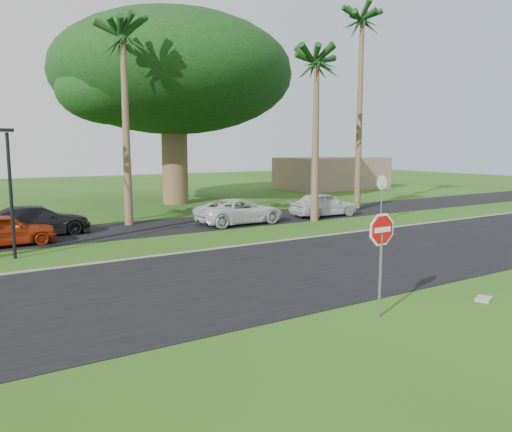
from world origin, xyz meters
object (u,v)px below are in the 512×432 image
at_px(stop_sign_far, 382,189).
at_px(car_minivan, 240,212).
at_px(car_pickup, 324,205).
at_px(stop_sign_near, 381,243).
at_px(car_red, 4,231).
at_px(car_dark, 37,221).

distance_m(stop_sign_far, car_minivan, 7.77).
xyz_separation_m(car_minivan, car_pickup, (5.56, -0.10, 0.04)).
relative_size(stop_sign_near, car_red, 0.68).
relative_size(car_red, car_minivan, 0.82).
bearing_deg(stop_sign_near, car_dark, 107.35).
bearing_deg(car_pickup, car_dark, 84.85).
relative_size(stop_sign_near, car_pickup, 0.65).
distance_m(car_dark, car_pickup, 15.24).
bearing_deg(car_dark, stop_sign_near, -161.59).
xyz_separation_m(stop_sign_far, car_minivan, (-6.99, 3.20, -1.12)).
relative_size(car_dark, car_minivan, 0.99).
bearing_deg(car_minivan, stop_sign_near, 161.04).
relative_size(car_dark, car_pickup, 1.15).
distance_m(stop_sign_near, car_dark, 16.92).
relative_size(car_red, car_pickup, 0.95).
xyz_separation_m(stop_sign_far, car_red, (-18.06, 3.08, -1.11)).
bearing_deg(car_red, car_dark, -39.52).
xyz_separation_m(stop_sign_near, car_red, (-6.56, 14.08, -1.11)).
bearing_deg(car_red, car_pickup, -92.74).
xyz_separation_m(car_dark, car_minivan, (9.55, -1.92, -0.02)).
bearing_deg(stop_sign_near, car_pickup, 54.46).
bearing_deg(car_minivan, stop_sign_far, -115.93).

